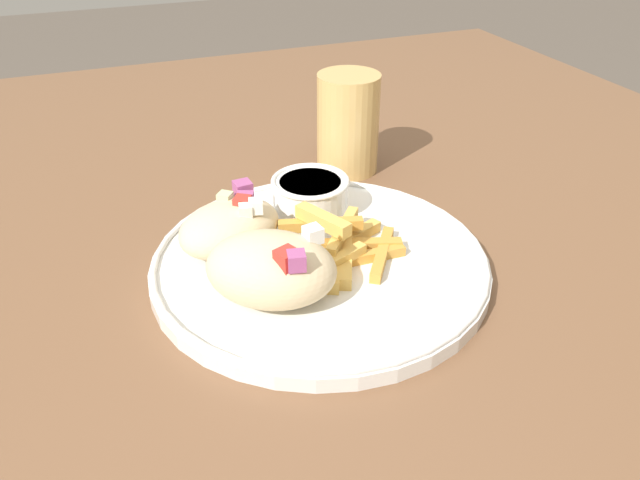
{
  "coord_description": "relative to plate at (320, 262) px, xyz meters",
  "views": [
    {
      "loc": [
        -0.14,
        -0.48,
        1.09
      ],
      "look_at": [
        0.04,
        -0.03,
        0.79
      ],
      "focal_mm": 35.0,
      "sensor_mm": 36.0,
      "label": 1
    }
  ],
  "objects": [
    {
      "name": "pita_sandwich_far",
      "position": [
        -0.07,
        0.05,
        0.03
      ],
      "size": [
        0.12,
        0.11,
        0.05
      ],
      "rotation": [
        0.0,
        0.0,
        0.39
      ],
      "color": "beige",
      "rests_on": "plate"
    },
    {
      "name": "sauce_ramekin",
      "position": [
        0.02,
        0.08,
        0.03
      ],
      "size": [
        0.08,
        0.08,
        0.04
      ],
      "color": "white",
      "rests_on": "plate"
    },
    {
      "name": "table",
      "position": [
        -0.04,
        0.03,
        -0.08
      ],
      "size": [
        1.4,
        1.4,
        0.75
      ],
      "color": "brown",
      "rests_on": "ground_plane"
    },
    {
      "name": "pita_sandwich_near",
      "position": [
        -0.06,
        -0.04,
        0.03
      ],
      "size": [
        0.14,
        0.13,
        0.06
      ],
      "rotation": [
        0.0,
        0.0,
        -0.58
      ],
      "color": "beige",
      "rests_on": "plate"
    },
    {
      "name": "fries_pile",
      "position": [
        0.02,
        -0.01,
        0.02
      ],
      "size": [
        0.11,
        0.1,
        0.04
      ],
      "color": "gold",
      "rests_on": "plate"
    },
    {
      "name": "water_glass",
      "position": [
        0.11,
        0.19,
        0.04
      ],
      "size": [
        0.07,
        0.07,
        0.12
      ],
      "color": "tan",
      "rests_on": "table"
    },
    {
      "name": "plate",
      "position": [
        0.0,
        0.0,
        0.0
      ],
      "size": [
        0.31,
        0.31,
        0.02
      ],
      "color": "white",
      "rests_on": "table"
    }
  ]
}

